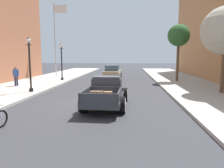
# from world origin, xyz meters

# --- Properties ---
(ground_plane) EXTENTS (140.00, 140.00, 0.00)m
(ground_plane) POSITION_xyz_m (0.00, 0.00, 0.00)
(ground_plane) COLOR #333338
(hotrod_truck_gunmetal) EXTENTS (2.29, 4.98, 1.58)m
(hotrod_truck_gunmetal) POSITION_xyz_m (0.56, -0.34, 0.75)
(hotrod_truck_gunmetal) COLOR #333338
(hotrod_truck_gunmetal) RESTS_ON ground
(car_background_tan) EXTENTS (1.99, 4.36, 1.65)m
(car_background_tan) POSITION_xyz_m (-0.15, 12.58, 0.77)
(car_background_tan) COLOR tan
(car_background_tan) RESTS_ON ground
(pedestrian_sidewalk_left) EXTENTS (0.53, 0.22, 1.65)m
(pedestrian_sidewalk_left) POSITION_xyz_m (-7.80, 5.35, 1.09)
(pedestrian_sidewalk_left) COLOR #232847
(pedestrian_sidewalk_left) RESTS_ON sidewalk_left
(street_lamp_near) EXTENTS (0.50, 0.32, 3.85)m
(street_lamp_near) POSITION_xyz_m (-5.21, 2.70, 2.39)
(street_lamp_near) COLOR black
(street_lamp_near) RESTS_ON sidewalk_left
(street_lamp_far) EXTENTS (0.50, 0.32, 3.85)m
(street_lamp_far) POSITION_xyz_m (-5.36, 10.09, 2.39)
(street_lamp_far) COLOR black
(street_lamp_far) RESTS_ON sidewalk_left
(flagpole) EXTENTS (1.74, 0.16, 9.16)m
(flagpole) POSITION_xyz_m (-7.47, 14.78, 5.77)
(flagpole) COLOR #B2B2B7
(flagpole) RESTS_ON sidewalk_left
(street_tree_second) EXTENTS (2.16, 2.16, 5.65)m
(street_tree_second) POSITION_xyz_m (6.62, 10.07, 4.65)
(street_tree_second) COLOR brown
(street_tree_second) RESTS_ON sidewalk_right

